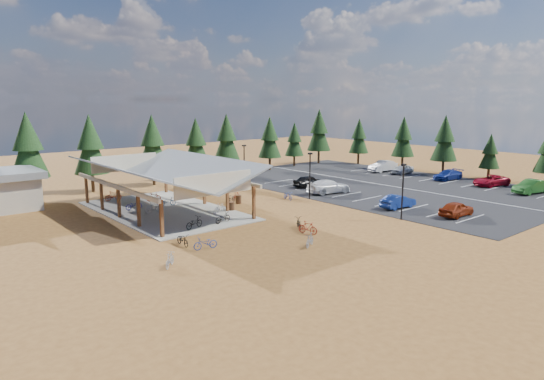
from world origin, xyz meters
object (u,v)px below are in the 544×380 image
at_px(bike_9, 170,260).
at_px(lamp_post_1, 310,172).
at_px(trash_bin_0, 231,207).
at_px(car_9, 383,166).
at_px(bike_0, 194,223).
at_px(bike_13, 310,240).
at_px(bike_pavilion, 163,173).
at_px(bike_5, 220,208).
at_px(car_6, 491,181).
at_px(bike_10, 205,243).
at_px(bike_2, 134,205).
at_px(bike_16, 231,198).
at_px(car_3, 329,186).
at_px(bike_14, 288,196).
at_px(bike_12, 299,223).
at_px(bike_4, 223,218).
at_px(bike_11, 308,228).
at_px(bike_1, 154,208).
at_px(bike_6, 168,201).
at_px(bike_7, 154,197).
at_px(car_7, 448,175).
at_px(car_1, 398,201).
at_px(car_8, 402,169).
at_px(bike_8, 183,240).
at_px(lamp_post_2, 244,162).
at_px(bike_3, 113,196).
at_px(car_5, 531,187).
at_px(trash_bin_1, 239,199).
at_px(car_0, 456,209).
at_px(car_4, 309,181).
at_px(lamp_post_0, 403,188).

bearing_deg(bike_9, lamp_post_1, -110.55).
xyz_separation_m(trash_bin_0, car_9, (32.85, 6.80, 0.42)).
xyz_separation_m(bike_0, bike_13, (4.10, -9.76, -0.09)).
height_order(bike_pavilion, bike_5, bike_pavilion).
bearing_deg(car_6, bike_10, -79.26).
relative_size(bike_2, bike_16, 1.02).
distance_m(bike_5, car_3, 15.37).
bearing_deg(car_9, bike_14, -72.95).
bearing_deg(bike_12, bike_2, -29.72).
height_order(bike_4, bike_11, bike_11).
distance_m(bike_1, bike_5, 6.31).
height_order(lamp_post_1, car_3, lamp_post_1).
distance_m(bike_12, car_9, 36.03).
xyz_separation_m(bike_pavilion, lamp_post_1, (15.00, -5.00, -0.85)).
relative_size(bike_11, bike_12, 0.97).
bearing_deg(bike_16, car_9, 71.76).
relative_size(bike_6, bike_14, 0.96).
xyz_separation_m(bike_13, car_6, (35.50, 3.62, 0.23)).
bearing_deg(bike_7, bike_14, -108.86).
height_order(bike_2, car_7, car_7).
height_order(bike_4, car_1, car_1).
distance_m(bike_5, car_8, 34.77).
relative_size(bike_8, bike_9, 1.06).
distance_m(lamp_post_2, bike_3, 17.27).
height_order(bike_2, car_5, car_5).
xyz_separation_m(bike_10, bike_12, (9.16, -0.21, -0.00)).
relative_size(bike_10, car_9, 0.37).
height_order(bike_6, car_9, car_9).
bearing_deg(lamp_post_2, bike_7, -170.46).
bearing_deg(trash_bin_1, lamp_post_1, -23.81).
distance_m(bike_0, bike_6, 9.80).
xyz_separation_m(bike_6, bike_12, (4.39, -15.00, -0.06)).
relative_size(trash_bin_0, car_0, 0.22).
height_order(bike_6, car_5, car_5).
height_order(bike_4, car_7, car_7).
height_order(bike_0, bike_14, bike_0).
xyz_separation_m(bike_5, car_7, (34.65, -3.66, 0.18)).
distance_m(bike_13, car_9, 40.51).
xyz_separation_m(bike_13, car_4, (17.31, 17.88, 0.26)).
bearing_deg(bike_16, bike_10, -66.64).
bearing_deg(bike_13, car_9, 92.07).
xyz_separation_m(lamp_post_0, car_9, (22.91, 19.61, -2.11)).
bearing_deg(lamp_post_0, bike_6, 126.46).
xyz_separation_m(bike_16, car_4, (12.69, 1.21, 0.32)).
relative_size(bike_10, bike_16, 1.11).
distance_m(bike_6, car_5, 41.47).
xyz_separation_m(lamp_post_0, bike_0, (-16.32, 9.20, -2.38)).
xyz_separation_m(bike_9, car_3, (26.48, 10.87, 0.33)).
distance_m(trash_bin_0, car_4, 15.69).
relative_size(bike_1, bike_7, 1.12).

